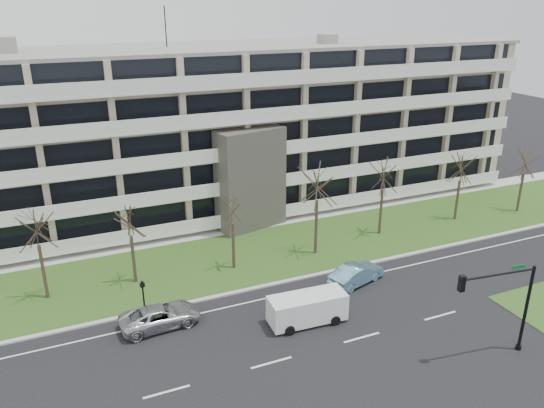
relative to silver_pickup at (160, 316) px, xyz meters
name	(u,v)px	position (x,y,z in m)	size (l,w,h in m)	color
ground	(362,338)	(10.94, -6.15, -0.70)	(160.00, 160.00, 0.00)	black
grass_verge	(276,250)	(10.94, 6.85, -0.67)	(90.00, 10.00, 0.06)	#31501A
curb	(303,278)	(10.94, 1.85, -0.64)	(90.00, 0.35, 0.12)	#B2B2AD
sidewalk	(251,226)	(10.94, 12.35, -0.66)	(90.00, 2.00, 0.08)	#B2B2AD
lane_edge_line	(312,288)	(10.94, 0.35, -0.69)	(90.00, 0.12, 0.01)	white
apartment_building	(224,128)	(10.94, 19.17, 6.92)	(60.50, 15.10, 18.75)	#B8A58F
silver_pickup	(160,316)	(0.00, 0.00, 0.00)	(2.32, 5.03, 1.40)	#B9BDC1
blue_sedan	(356,274)	(14.17, -0.29, 0.04)	(1.58, 4.52, 1.49)	#80BBDE
white_van	(308,306)	(8.70, -3.33, 0.45)	(5.06, 2.27, 1.92)	white
traffic_signal	(505,299)	(17.18, -10.59, 3.01)	(4.92, 0.90, 5.73)	black
pedestrian_signal	(143,295)	(-0.74, 1.22, 1.04)	(0.31, 0.28, 2.73)	black
tree_1	(35,224)	(-6.44, 6.41, 4.88)	(3.59, 3.59, 7.17)	#382B21
tree_2	(129,217)	(-0.48, 6.22, 4.42)	(3.30, 3.30, 6.59)	#382B21
tree_3	(232,205)	(6.81, 5.40, 4.47)	(3.33, 3.33, 6.65)	#382B21
tree_4	(318,179)	(13.72, 5.16, 5.67)	(4.10, 4.10, 8.19)	#382B21
tree_5	(384,172)	(20.68, 6.35, 5.02)	(3.68, 3.68, 7.36)	#382B21
tree_6	(462,165)	(29.01, 6.24, 4.62)	(3.42, 3.42, 6.84)	#382B21
tree_7	(526,158)	(35.96, 5.41, 4.69)	(3.47, 3.47, 6.94)	#382B21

